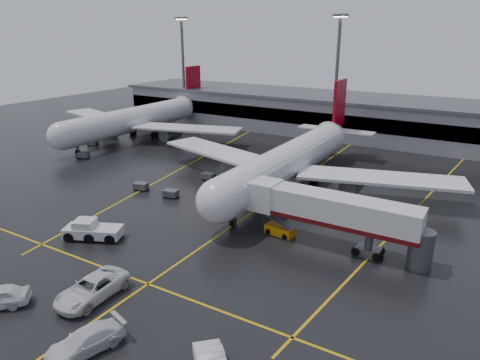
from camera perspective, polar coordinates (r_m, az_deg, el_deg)
The scene contains 20 objects.
ground at distance 58.67m, azimuth 2.68°, elevation -3.48°, with size 220.00×220.00×0.00m, color black.
apron_line_centre at distance 58.67m, azimuth 2.69°, elevation -3.47°, with size 0.25×90.00×0.02m, color gold.
apron_line_stop at distance 42.63m, azimuth -11.89°, elevation -13.10°, with size 60.00×0.25×0.02m, color gold.
apron_line_left at distance 76.94m, azimuth -6.93°, elevation 1.90°, with size 0.25×70.00×0.02m, color gold.
apron_line_right at distance 62.50m, azimuth 21.95°, elevation -3.46°, with size 0.25×70.00×0.02m, color gold.
terminal at distance 100.79m, azimuth 15.91°, elevation 7.89°, with size 122.00×19.00×8.60m.
light_mast_left at distance 114.51m, azimuth -7.42°, elevation 14.81°, with size 3.00×1.20×25.45m.
light_mast_mid at distance 95.26m, azimuth 12.50°, elevation 13.74°, with size 3.00×1.20×25.45m.
main_airliner at distance 65.54m, azimuth 6.78°, elevation 2.72°, with size 48.80×45.60×14.10m.
second_airliner at distance 98.62m, azimuth -13.10°, elevation 7.82°, with size 48.80×45.60×14.10m.
jet_bridge at distance 47.74m, azimuth 11.94°, elevation -4.18°, with size 19.90×3.40×6.05m.
pushback_tractor at distance 52.44m, azimuth -18.74°, elevation -6.27°, with size 6.86×4.99×2.28m.
belt_loader at distance 50.89m, azimuth 5.20°, elevation -6.52°, with size 3.60×2.01×2.17m.
service_van_a at distance 41.45m, azimuth -18.73°, elevation -13.22°, with size 3.20×6.93×1.93m, color silver.
service_van_b at distance 35.82m, azimuth -19.48°, elevation -19.17°, with size 2.37×5.84×1.69m, color silver.
baggage_cart_a at distance 62.34m, azimuth -9.02°, elevation -1.71°, with size 2.21×1.65×1.12m.
baggage_cart_b at distance 66.04m, azimuth -12.77°, elevation -0.77°, with size 2.23×1.70×1.12m.
baggage_cart_c at distance 68.90m, azimuth -4.14°, elevation 0.49°, with size 2.03×1.35×1.12m.
baggage_cart_d at distance 94.77m, azimuth -18.62°, elevation 4.66°, with size 2.27×1.77×1.12m.
baggage_cart_e at distance 85.73m, azimuth -19.73°, elevation 3.11°, with size 2.34×1.96×1.12m.
Camera 1 is at (25.48, -47.91, 22.30)m, focal length 32.77 mm.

